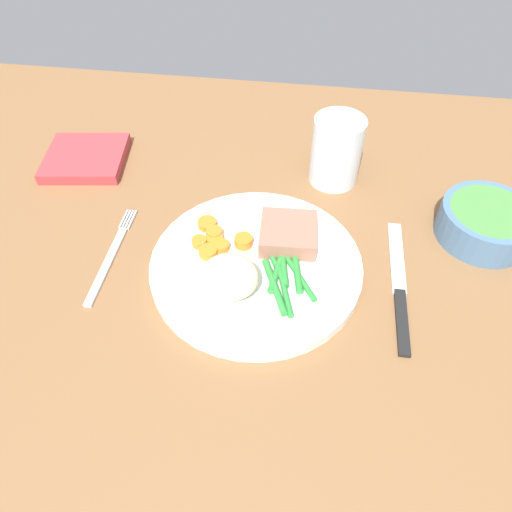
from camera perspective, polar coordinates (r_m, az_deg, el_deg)
dining_table at (r=61.14cm, az=-0.94°, el=-0.35°), size 120.00×90.00×2.00cm
dinner_plate at (r=57.97cm, az=0.00°, el=-1.19°), size 26.06×26.06×1.60cm
meat_portion at (r=59.06cm, az=3.95°, el=2.71°), size 7.39×7.29×2.43cm
mashed_potatoes at (r=52.93cm, az=-3.23°, el=-2.55°), size 6.67×6.09×4.53cm
carrot_slices at (r=59.44cm, az=-4.78°, el=2.05°), size 7.61×7.28×1.26cm
green_beans at (r=55.48cm, az=3.54°, el=-2.43°), size 7.02×11.16×0.86cm
fork at (r=62.79cm, az=-17.17°, el=0.14°), size 1.44×16.60×0.40cm
knife at (r=59.26cm, az=16.99°, el=-3.52°), size 1.70×20.50×0.64cm
water_glass at (r=70.09cm, az=9.66°, el=12.00°), size 7.27×7.27×9.94cm
salad_bowl at (r=67.92cm, az=26.24°, el=3.79°), size 12.12×12.12×4.47cm
napkin at (r=78.97cm, az=-20.01°, el=11.15°), size 13.34×12.90×1.63cm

